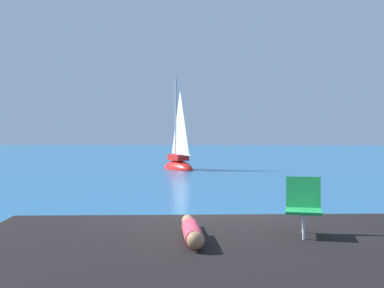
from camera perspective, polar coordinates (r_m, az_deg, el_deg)
The scene contains 7 objects.
ground_plane at distance 9.70m, azimuth 2.24°, elevation -11.19°, with size 160.00×160.00×0.00m, color #236093.
shore_ledge at distance 6.71m, azimuth 8.60°, elevation -13.90°, with size 7.94×4.48×0.67m, color black.
boulder_seaward at distance 9.32m, azimuth 5.71°, elevation -11.71°, with size 0.79×0.63×0.43m, color black.
boulder_inland at distance 9.75m, azimuth -12.43°, elevation -11.15°, with size 1.24×0.99×0.68m, color black.
sailboat_near at distance 28.84m, azimuth -1.59°, elevation -2.32°, with size 2.45×3.21×5.89m.
person_sunbather at distance 6.68m, azimuth -0.02°, elevation -10.02°, with size 0.34×1.76×0.25m.
beach_chair at distance 7.13m, azimuth 12.70°, elevation -6.67°, with size 0.58×0.67×0.80m.
Camera 1 is at (-0.19, -9.47, 2.08)m, focal length 46.36 mm.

